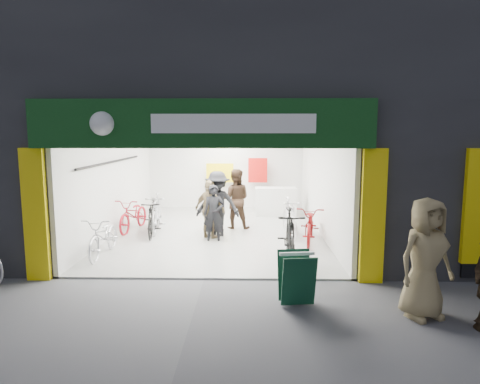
{
  "coord_description": "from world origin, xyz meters",
  "views": [
    {
      "loc": [
        0.9,
        -8.1,
        2.9
      ],
      "look_at": [
        0.68,
        1.5,
        1.55
      ],
      "focal_mm": 32.0,
      "sensor_mm": 36.0,
      "label": 1
    }
  ],
  "objects_px": {
    "bike_left_front": "(104,236)",
    "bike_right_front": "(290,237)",
    "sandwich_board": "(296,277)",
    "pedestrian_near": "(425,258)"
  },
  "relations": [
    {
      "from": "bike_left_front",
      "to": "bike_right_front",
      "type": "relative_size",
      "value": 0.93
    },
    {
      "from": "bike_right_front",
      "to": "sandwich_board",
      "type": "distance_m",
      "value": 2.32
    },
    {
      "from": "pedestrian_near",
      "to": "sandwich_board",
      "type": "bearing_deg",
      "value": 146.41
    },
    {
      "from": "bike_left_front",
      "to": "bike_right_front",
      "type": "xyz_separation_m",
      "value": [
        4.3,
        -0.4,
        0.11
      ]
    },
    {
      "from": "sandwich_board",
      "to": "pedestrian_near",
      "type": "bearing_deg",
      "value": -20.48
    },
    {
      "from": "bike_right_front",
      "to": "pedestrian_near",
      "type": "bearing_deg",
      "value": -55.26
    },
    {
      "from": "bike_left_front",
      "to": "sandwich_board",
      "type": "relative_size",
      "value": 2.1
    },
    {
      "from": "bike_right_front",
      "to": "pedestrian_near",
      "type": "relative_size",
      "value": 1.04
    },
    {
      "from": "bike_left_front",
      "to": "pedestrian_near",
      "type": "relative_size",
      "value": 0.96
    },
    {
      "from": "bike_right_front",
      "to": "sandwich_board",
      "type": "relative_size",
      "value": 2.27
    }
  ]
}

